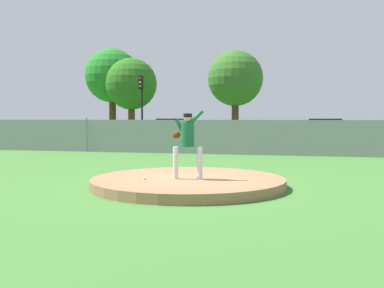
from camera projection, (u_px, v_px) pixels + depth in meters
The scene contains 12 objects.
ground_plane at pixel (227, 163), 16.84m from camera, with size 80.00×80.00×0.00m, color #427A33.
asphalt_strip at pixel (251, 148), 25.08m from camera, with size 44.00×7.00×0.01m, color #2B2B2D.
pitchers_mound at pixel (188, 182), 11.01m from camera, with size 4.83×4.83×0.23m, color #99704C.
pitcher_youth at pixel (187, 139), 10.72m from camera, with size 0.80×0.32×1.69m.
baseball at pixel (145, 178), 10.63m from camera, with size 0.07×0.07×0.07m, color white.
chainlink_fence at pixel (241, 137), 20.66m from camera, with size 39.61×0.07×1.74m.
parked_car_slate at pixel (324, 135), 24.51m from camera, with size 1.95×4.34×1.69m.
parked_car_navy at pixel (175, 134), 25.60m from camera, with size 1.95×4.29×1.69m.
traffic_light_near at pixel (142, 97), 30.98m from camera, with size 0.28×0.46×4.65m.
tree_slender_far at pixel (112, 76), 37.57m from camera, with size 4.59×4.59×7.63m.
tree_leaning_west at pixel (131, 84), 35.95m from camera, with size 4.19×4.19×6.60m.
tree_tall_centre at pixel (235, 79), 33.78m from camera, with size 4.24×4.24×6.88m.
Camera 1 is at (2.71, -10.60, 1.72)m, focal length 41.26 mm.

